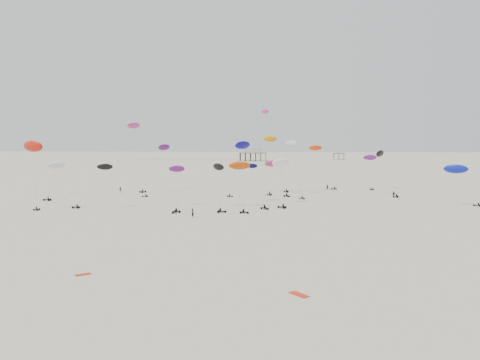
# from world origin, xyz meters

# --- Properties ---
(ground_plane) EXTENTS (900.00, 900.00, 0.00)m
(ground_plane) POSITION_xyz_m (0.00, 200.00, 0.00)
(ground_plane) COLOR beige
(pavilion_main) EXTENTS (21.00, 13.00, 9.80)m
(pavilion_main) POSITION_xyz_m (-10.00, 350.00, 4.22)
(pavilion_main) COLOR brown
(pavilion_main) RESTS_ON ground
(pavilion_small) EXTENTS (9.00, 7.00, 8.00)m
(pavilion_small) POSITION_xyz_m (60.00, 380.00, 3.49)
(pavilion_small) COLOR brown
(pavilion_small) RESTS_ON ground
(pier_fence) EXTENTS (80.20, 0.20, 1.50)m
(pier_fence) POSITION_xyz_m (-62.00, 350.00, 0.77)
(pier_fence) COLOR black
(pier_fence) RESTS_ON ground
(rig_0) EXTENTS (5.12, 13.81, 12.78)m
(rig_0) POSITION_xyz_m (6.47, 127.19, 6.88)
(rig_0) COLOR black
(rig_0) RESTS_ON ground
(rig_1) EXTENTS (9.30, 4.87, 25.38)m
(rig_1) POSITION_xyz_m (7.74, 128.40, 13.06)
(rig_1) COLOR black
(rig_1) RESTS_ON ground
(rig_2) EXTENTS (9.22, 3.91, 11.00)m
(rig_2) POSITION_xyz_m (-33.86, 91.07, 6.86)
(rig_2) COLOR black
(rig_2) RESTS_ON ground
(rig_3) EXTENTS (5.39, 14.40, 14.39)m
(rig_3) POSITION_xyz_m (-15.13, 91.86, 5.71)
(rig_3) COLOR black
(rig_3) RESTS_ON ground
(rig_4) EXTENTS (6.03, 17.44, 19.34)m
(rig_4) POSITION_xyz_m (12.73, 123.72, 13.28)
(rig_4) COLOR black
(rig_4) RESTS_ON ground
(rig_5) EXTENTS (9.36, 8.41, 12.95)m
(rig_5) POSITION_xyz_m (37.06, 120.60, 7.38)
(rig_5) COLOR black
(rig_5) RESTS_ON ground
(rig_6) EXTENTS (8.48, 11.84, 18.27)m
(rig_6) POSITION_xyz_m (7.32, 122.43, 12.47)
(rig_6) COLOR black
(rig_6) RESTS_ON ground
(rig_7) EXTENTS (4.76, 12.42, 12.71)m
(rig_7) POSITION_xyz_m (-5.16, 92.42, 6.74)
(rig_7) COLOR black
(rig_7) RESTS_ON ground
(rig_8) EXTENTS (6.61, 8.42, 12.94)m
(rig_8) POSITION_xyz_m (41.35, 140.50, 10.26)
(rig_8) COLOR black
(rig_8) RESTS_ON ground
(rig_9) EXTENTS (9.71, 15.07, 23.25)m
(rig_9) POSITION_xyz_m (-34.21, 122.95, 17.54)
(rig_9) COLOR black
(rig_9) RESTS_ON ground
(rig_10) EXTENTS (5.41, 13.43, 13.23)m
(rig_10) POSITION_xyz_m (9.19, 101.64, 8.27)
(rig_10) COLOR black
(rig_10) RESTS_ON ground
(rig_11) EXTENTS (8.74, 5.37, 10.11)m
(rig_11) POSITION_xyz_m (-0.78, 116.64, 5.98)
(rig_11) COLOR black
(rig_11) RESTS_ON ground
(rig_12) EXTENTS (9.02, 6.96, 14.87)m
(rig_12) POSITION_xyz_m (22.03, 140.50, 10.66)
(rig_12) COLOR black
(rig_12) RESTS_ON ground
(rig_13) EXTENTS (8.00, 16.66, 16.64)m
(rig_13) POSITION_xyz_m (-55.15, 113.98, 6.92)
(rig_13) COLOR black
(rig_13) RESTS_ON ground
(rig_14) EXTENTS (5.68, 13.04, 13.50)m
(rig_14) POSITION_xyz_m (-0.40, 93.84, 8.24)
(rig_14) COLOR black
(rig_14) RESTS_ON ground
(rig_15) EXTENTS (6.43, 5.86, 15.90)m
(rig_15) POSITION_xyz_m (-47.44, 88.42, 13.48)
(rig_15) COLOR black
(rig_15) RESTS_ON ground
(rig_16) EXTENTS (7.62, 13.59, 16.15)m
(rig_16) POSITION_xyz_m (-28.92, 130.70, 10.48)
(rig_16) COLOR black
(rig_16) RESTS_ON ground
(rig_17) EXTENTS (8.85, 4.53, 10.42)m
(rig_17) POSITION_xyz_m (51.70, 101.62, 8.09)
(rig_17) COLOR black
(rig_17) RESTS_ON ground
(rig_18) EXTENTS (9.82, 17.35, 19.69)m
(rig_18) POSITION_xyz_m (0.54, 102.21, 11.82)
(rig_18) COLOR black
(rig_18) RESTS_ON ground
(spectator_0) EXTENTS (0.90, 0.95, 2.15)m
(spectator_0) POSITION_xyz_m (-9.05, 79.27, 0.00)
(spectator_0) COLOR black
(spectator_0) RESTS_ON ground
(spectator_1) EXTENTS (1.06, 0.99, 1.89)m
(spectator_1) POSITION_xyz_m (40.74, 117.80, 0.00)
(spectator_1) COLOR black
(spectator_1) RESTS_ON ground
(spectator_2) EXTENTS (1.17, 0.66, 1.95)m
(spectator_2) POSITION_xyz_m (-39.38, 123.79, 0.00)
(spectator_2) COLOR black
(spectator_2) RESTS_ON ground
(spectator_3) EXTENTS (0.72, 0.50, 1.97)m
(spectator_3) POSITION_xyz_m (24.33, 135.66, 0.00)
(spectator_3) COLOR black
(spectator_3) RESTS_ON ground
(grounded_kite_a) EXTENTS (2.12, 2.26, 0.08)m
(grounded_kite_a) POSITION_xyz_m (10.33, 32.12, 0.00)
(grounded_kite_a) COLOR red
(grounded_kite_a) RESTS_ON ground
(grounded_kite_b) EXTENTS (1.85, 1.66, 0.07)m
(grounded_kite_b) POSITION_xyz_m (-14.53, 37.41, 0.00)
(grounded_kite_b) COLOR red
(grounded_kite_b) RESTS_ON ground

